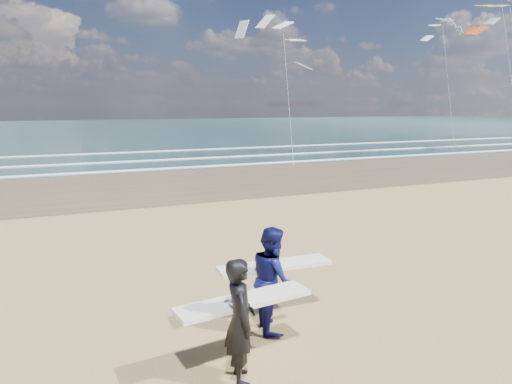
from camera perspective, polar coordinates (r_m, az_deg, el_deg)
name	(u,v)px	position (r m, az deg, el deg)	size (l,w,h in m)	color
wet_sand_strip	(416,166)	(32.82, 19.32, 3.14)	(220.00, 12.00, 0.01)	brown
ocean	(199,128)	(81.26, -7.09, 7.95)	(220.00, 100.00, 0.02)	#1B3A3D
foam_breakers	(335,151)	(40.83, 9.85, 5.07)	(220.00, 11.70, 0.05)	white
surfer_near	(241,318)	(7.03, -1.93, -15.49)	(2.25, 1.13, 1.92)	black
surfer_far	(273,278)	(8.50, 2.11, -10.66)	(2.22, 1.18, 1.94)	#0D1049
kite_0	(508,51)	(40.49, 28.96, 15.21)	(7.08, 4.88, 13.68)	slate
kite_1	(286,72)	(33.85, 3.82, 14.73)	(6.48, 4.81, 11.06)	slate
kite_5	(447,71)	(53.35, 22.77, 13.73)	(5.40, 4.69, 13.99)	slate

